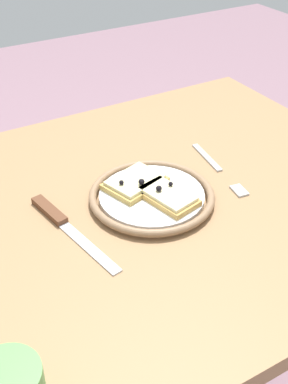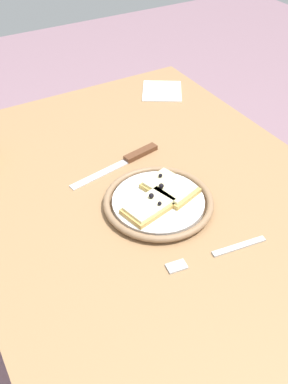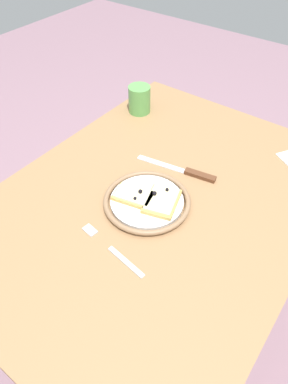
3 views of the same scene
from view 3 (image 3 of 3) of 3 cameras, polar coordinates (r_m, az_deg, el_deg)
The scene contains 8 objects.
ground_plane at distance 1.52m, azimuth 1.49°, elevation -19.83°, with size 6.00×6.00×0.00m, color gray.
dining_table at distance 1.00m, azimuth 2.14°, elevation -4.44°, with size 1.04×0.76×0.70m.
plate at distance 0.91m, azimuth 0.48°, elevation -1.49°, with size 0.23×0.23×0.02m.
pizza_slice_near at distance 0.89m, azimuth 2.91°, elevation -1.40°, with size 0.12×0.11×0.03m.
pizza_slice_far at distance 0.90m, azimuth -1.58°, elevation -0.62°, with size 0.09×0.12×0.03m.
knife at distance 1.01m, azimuth 7.34°, elevation 3.21°, with size 0.06×0.24×0.01m.
fork at distance 0.82m, azimuth -5.24°, elevation -9.25°, with size 0.05×0.20×0.00m.
cup at distance 1.24m, azimuth -0.75°, elevation 14.79°, with size 0.07×0.07×0.09m, color #599E4C.
Camera 3 is at (-0.55, -0.36, 1.37)m, focal length 32.88 mm.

